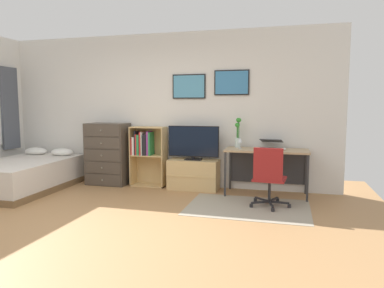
# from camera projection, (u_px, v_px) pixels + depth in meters

# --- Properties ---
(ground_plane) EXTENTS (7.20, 7.20, 0.00)m
(ground_plane) POSITION_uv_depth(u_px,v_px,m) (95.00, 228.00, 4.18)
(ground_plane) COLOR #A87A4C
(wall_back_with_posters) EXTENTS (6.12, 0.09, 2.70)m
(wall_back_with_posters) POSITION_uv_depth(u_px,v_px,m) (164.00, 110.00, 6.36)
(wall_back_with_posters) COLOR silver
(wall_back_with_posters) RESTS_ON ground_plane
(area_rug) EXTENTS (1.70, 1.20, 0.01)m
(area_rug) POSITION_uv_depth(u_px,v_px,m) (248.00, 207.00, 4.99)
(area_rug) COLOR #9E937F
(area_rug) RESTS_ON ground_plane
(bed) EXTENTS (1.35, 2.02, 0.63)m
(bed) POSITION_uv_depth(u_px,v_px,m) (24.00, 175.00, 6.04)
(bed) COLOR brown
(bed) RESTS_ON ground_plane
(dresser) EXTENTS (0.74, 0.46, 1.11)m
(dresser) POSITION_uv_depth(u_px,v_px,m) (108.00, 154.00, 6.44)
(dresser) COLOR #4C4238
(dresser) RESTS_ON ground_plane
(bookshelf) EXTENTS (0.62, 0.30, 1.06)m
(bookshelf) POSITION_uv_depth(u_px,v_px,m) (146.00, 151.00, 6.31)
(bookshelf) COLOR tan
(bookshelf) RESTS_ON ground_plane
(tv_stand) EXTENTS (0.85, 0.41, 0.51)m
(tv_stand) POSITION_uv_depth(u_px,v_px,m) (194.00, 174.00, 6.07)
(tv_stand) COLOR tan
(tv_stand) RESTS_ON ground_plane
(television) EXTENTS (0.88, 0.16, 0.58)m
(television) POSITION_uv_depth(u_px,v_px,m) (193.00, 143.00, 5.99)
(television) COLOR black
(television) RESTS_ON tv_stand
(desk) EXTENTS (1.30, 0.57, 0.74)m
(desk) POSITION_uv_depth(u_px,v_px,m) (267.00, 157.00, 5.71)
(desk) COLOR tan
(desk) RESTS_ON ground_plane
(office_chair) EXTENTS (0.57, 0.58, 0.86)m
(office_chair) POSITION_uv_depth(u_px,v_px,m) (269.00, 176.00, 4.94)
(office_chair) COLOR #232326
(office_chair) RESTS_ON ground_plane
(laptop) EXTENTS (0.40, 0.42, 0.16)m
(laptop) POSITION_uv_depth(u_px,v_px,m) (270.00, 145.00, 5.70)
(laptop) COLOR #333338
(laptop) RESTS_ON desk
(computer_mouse) EXTENTS (0.06, 0.10, 0.03)m
(computer_mouse) POSITION_uv_depth(u_px,v_px,m) (284.00, 149.00, 5.55)
(computer_mouse) COLOR silver
(computer_mouse) RESTS_ON desk
(bamboo_vase) EXTENTS (0.10, 0.10, 0.49)m
(bamboo_vase) POSITION_uv_depth(u_px,v_px,m) (238.00, 132.00, 5.86)
(bamboo_vase) COLOR silver
(bamboo_vase) RESTS_ON desk
(wine_glass) EXTENTS (0.07, 0.07, 0.18)m
(wine_glass) POSITION_uv_depth(u_px,v_px,m) (240.00, 141.00, 5.67)
(wine_glass) COLOR silver
(wine_glass) RESTS_ON desk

